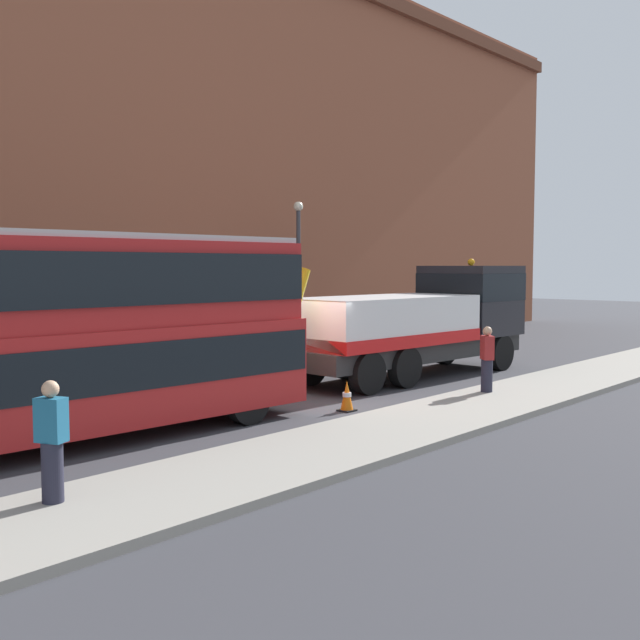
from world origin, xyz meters
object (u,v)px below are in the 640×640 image
object	(u,v)px
pedestrian_bystander	(487,360)
street_lamp	(298,265)
recovery_tow_truck	(421,320)
traffic_cone_near_bus	(347,397)
double_decker_bus	(51,330)
pedestrian_onlooker	(52,443)

from	to	relation	value
pedestrian_bystander	street_lamp	world-z (taller)	street_lamp
recovery_tow_truck	traffic_cone_near_bus	world-z (taller)	recovery_tow_truck
double_decker_bus	recovery_tow_truck	bearing A→B (deg)	3.14
pedestrian_onlooker	street_lamp	bearing A→B (deg)	9.57
recovery_tow_truck	pedestrian_onlooker	size ratio (longest dim) A/B	5.97
double_decker_bus	street_lamp	distance (m)	15.00
double_decker_bus	street_lamp	xyz separation A→B (m)	(13.54, 6.33, 1.24)
traffic_cone_near_bus	recovery_tow_truck	bearing A→B (deg)	18.01
traffic_cone_near_bus	street_lamp	distance (m)	11.39
recovery_tow_truck	double_decker_bus	size ratio (longest dim) A/B	0.92
pedestrian_bystander	pedestrian_onlooker	bearing A→B (deg)	42.99
recovery_tow_truck	pedestrian_onlooker	xyz separation A→B (m)	(-14.31, -3.53, -0.77)
traffic_cone_near_bus	pedestrian_bystander	bearing A→B (deg)	-21.96
pedestrian_onlooker	street_lamp	xyz separation A→B (m)	(15.50, 9.89, 2.49)
pedestrian_bystander	street_lamp	bearing A→B (deg)	-65.77
recovery_tow_truck	pedestrian_onlooker	bearing A→B (deg)	-162.86
recovery_tow_truck	pedestrian_bystander	world-z (taller)	recovery_tow_truck
pedestrian_bystander	street_lamp	size ratio (longest dim) A/B	0.29
street_lamp	pedestrian_bystander	bearing A→B (deg)	-108.55
recovery_tow_truck	pedestrian_bystander	distance (m)	4.15
recovery_tow_truck	pedestrian_onlooker	world-z (taller)	recovery_tow_truck
pedestrian_onlooker	street_lamp	distance (m)	18.55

